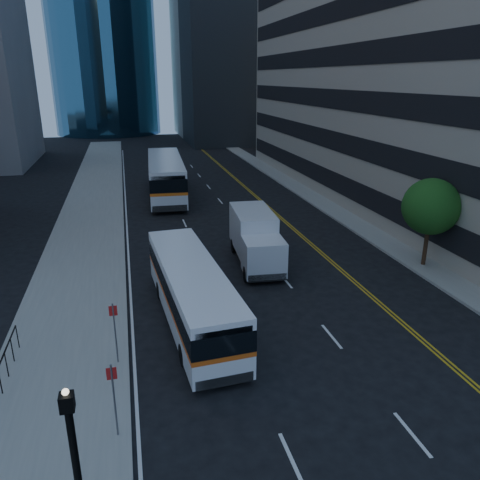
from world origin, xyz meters
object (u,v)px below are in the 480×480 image
(street_tree, at_px, (431,207))
(lamp_post, at_px, (77,474))
(box_truck, at_px, (255,238))
(bus_front, at_px, (192,292))
(bus_rear, at_px, (166,176))

(street_tree, bearing_deg, lamp_post, -142.13)
(box_truck, bearing_deg, street_tree, -12.31)
(lamp_post, height_order, bus_front, lamp_post)
(street_tree, bearing_deg, box_truck, 163.42)
(street_tree, xyz_separation_m, box_truck, (-9.46, 2.81, -2.02))
(lamp_post, distance_m, bus_rear, 35.40)
(box_truck, bearing_deg, lamp_post, -112.67)
(street_tree, bearing_deg, bus_front, -166.73)
(bus_front, relative_size, bus_rear, 0.78)
(street_tree, distance_m, bus_front, 14.65)
(bus_rear, distance_m, box_truck, 18.57)
(street_tree, height_order, bus_rear, street_tree)
(bus_rear, bearing_deg, street_tree, -55.21)
(street_tree, bearing_deg, bus_rear, 121.71)
(lamp_post, height_order, bus_rear, lamp_post)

